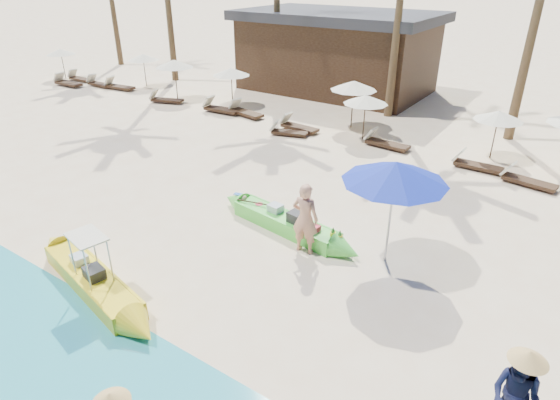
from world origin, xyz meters
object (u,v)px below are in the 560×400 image
Objects in this scene: tourist at (305,218)px; yellow_canoe at (92,280)px; green_canoe at (285,222)px; blue_umbrella at (395,172)px.

yellow_canoe is at bearing 44.81° from tourist.
tourist reaches higher than green_canoe.
yellow_canoe is (-2.14, -4.64, 0.01)m from green_canoe.
green_canoe is 3.59m from blue_umbrella.
yellow_canoe is at bearing -136.19° from blue_umbrella.
blue_umbrella is at bearing 11.70° from green_canoe.
green_canoe is 5.11m from yellow_canoe.
blue_umbrella is (2.87, 0.17, 2.15)m from green_canoe.
yellow_canoe is 3.01× the size of tourist.
yellow_canoe reaches higher than green_canoe.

